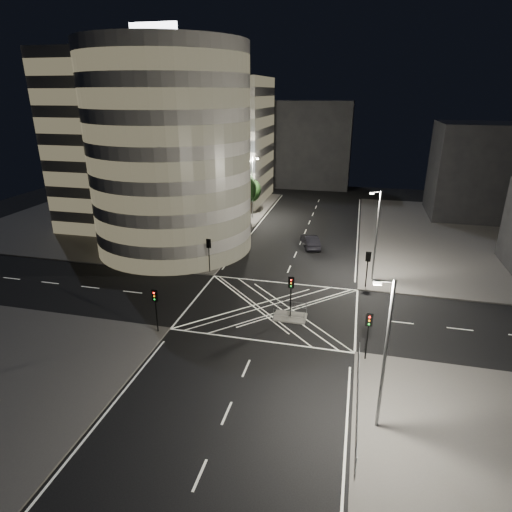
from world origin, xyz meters
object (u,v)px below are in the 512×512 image
(traffic_signal_nr, at_px, (368,328))
(traffic_signal_nl, at_px, (155,303))
(street_lamp_left_near, at_px, (217,215))
(street_lamp_right_far, at_px, (376,233))
(sedan, at_px, (310,241))
(traffic_signal_fl, at_px, (209,249))
(traffic_signal_fr, at_px, (368,263))
(central_island, at_px, (290,317))
(street_lamp_left_far, at_px, (252,185))
(street_lamp_right_near, at_px, (384,352))
(traffic_signal_island, at_px, (291,289))

(traffic_signal_nr, bearing_deg, traffic_signal_nl, 180.00)
(street_lamp_left_near, bearing_deg, street_lamp_right_far, -9.03)
(traffic_signal_nl, relative_size, sedan, 0.77)
(traffic_signal_nl, height_order, sedan, traffic_signal_nl)
(traffic_signal_fl, distance_m, street_lamp_left_near, 5.86)
(traffic_signal_fr, distance_m, street_lamp_right_far, 3.48)
(central_island, distance_m, traffic_signal_nl, 12.36)
(traffic_signal_fr, relative_size, street_lamp_right_far, 0.40)
(traffic_signal_fr, distance_m, street_lamp_left_far, 29.63)
(traffic_signal_nl, bearing_deg, traffic_signal_fl, 90.00)
(traffic_signal_nl, height_order, street_lamp_right_near, street_lamp_right_near)
(traffic_signal_island, height_order, street_lamp_right_far, street_lamp_right_far)
(traffic_signal_nr, bearing_deg, traffic_signal_island, 142.07)
(traffic_signal_fl, height_order, street_lamp_right_far, street_lamp_right_far)
(street_lamp_left_far, relative_size, street_lamp_right_far, 1.00)
(traffic_signal_nl, relative_size, street_lamp_left_far, 0.40)
(street_lamp_left_near, relative_size, sedan, 1.93)
(street_lamp_left_far, bearing_deg, street_lamp_right_far, -48.06)
(traffic_signal_fr, bearing_deg, street_lamp_right_near, -88.25)
(traffic_signal_fl, bearing_deg, traffic_signal_fr, 0.00)
(central_island, xyz_separation_m, street_lamp_right_near, (7.44, -12.50, 5.47))
(traffic_signal_fl, height_order, traffic_signal_island, same)
(traffic_signal_island, distance_m, street_lamp_right_far, 13.13)
(street_lamp_right_far, height_order, sedan, street_lamp_right_far)
(street_lamp_left_far, height_order, street_lamp_right_far, same)
(traffic_signal_fr, height_order, street_lamp_right_near, street_lamp_right_near)
(central_island, bearing_deg, street_lamp_right_far, 54.70)
(traffic_signal_fl, bearing_deg, traffic_signal_nr, -37.69)
(traffic_signal_island, bearing_deg, traffic_signal_fr, 50.67)
(central_island, distance_m, street_lamp_left_far, 33.95)
(street_lamp_left_near, xyz_separation_m, street_lamp_right_near, (18.87, -26.00, 0.00))
(central_island, distance_m, traffic_signal_island, 2.84)
(street_lamp_left_near, bearing_deg, traffic_signal_fr, -15.92)
(traffic_signal_fl, xyz_separation_m, street_lamp_right_far, (18.24, 2.20, 2.63))
(traffic_signal_fl, distance_m, traffic_signal_fr, 17.60)
(traffic_signal_fr, bearing_deg, traffic_signal_nl, -142.31)
(traffic_signal_fl, xyz_separation_m, sedan, (10.30, 11.46, -2.06))
(street_lamp_left_near, distance_m, sedan, 13.44)
(central_island, relative_size, traffic_signal_island, 0.75)
(street_lamp_left_far, relative_size, street_lamp_right_near, 1.00)
(traffic_signal_nr, relative_size, street_lamp_right_far, 0.40)
(traffic_signal_nr, bearing_deg, street_lamp_left_near, 134.13)
(traffic_signal_fr, xyz_separation_m, street_lamp_left_far, (-18.24, 23.20, 2.63))
(street_lamp_left_near, xyz_separation_m, sedan, (10.94, 6.26, -4.69))
(traffic_signal_nl, xyz_separation_m, traffic_signal_nr, (17.60, 0.00, 0.00))
(traffic_signal_nl, relative_size, traffic_signal_nr, 1.00)
(traffic_signal_nr, height_order, street_lamp_left_near, street_lamp_left_near)
(street_lamp_left_near, bearing_deg, central_island, -49.73)
(traffic_signal_fr, relative_size, street_lamp_left_far, 0.40)
(traffic_signal_nl, distance_m, traffic_signal_island, 12.03)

